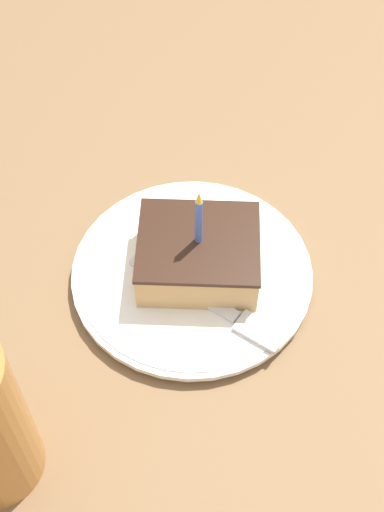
% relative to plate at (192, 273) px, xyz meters
% --- Properties ---
extents(ground_plane, '(2.40, 2.40, 0.04)m').
position_rel_plate_xyz_m(ground_plane, '(-0.02, 0.01, -0.03)').
color(ground_plane, brown).
rests_on(ground_plane, ground).
extents(plate, '(0.23, 0.23, 0.01)m').
position_rel_plate_xyz_m(plate, '(0.00, 0.00, 0.00)').
color(plate, white).
rests_on(plate, ground_plane).
extents(cake_slice, '(0.10, 0.11, 0.11)m').
position_rel_plate_xyz_m(cake_slice, '(0.00, -0.01, 0.03)').
color(cake_slice, tan).
rests_on(cake_slice, plate).
extents(fork, '(0.10, 0.15, 0.00)m').
position_rel_plate_xyz_m(fork, '(-0.04, -0.02, 0.01)').
color(fork, silver).
rests_on(fork, plate).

